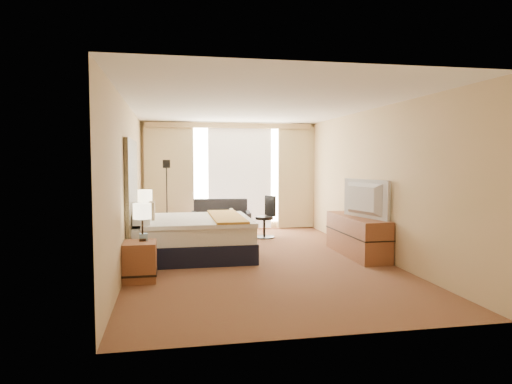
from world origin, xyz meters
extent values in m
cube|color=#58191D|center=(0.00, 0.00, 0.00)|extent=(4.20, 7.00, 0.02)
cube|color=silver|center=(0.00, 0.00, 2.60)|extent=(4.20, 7.00, 0.02)
cube|color=tan|center=(0.00, 3.50, 1.30)|extent=(4.20, 0.02, 2.60)
cube|color=tan|center=(0.00, -3.50, 1.30)|extent=(4.20, 0.02, 2.60)
cube|color=tan|center=(-2.10, 0.00, 1.30)|extent=(0.02, 7.00, 2.60)
cube|color=tan|center=(2.10, 0.00, 1.30)|extent=(0.02, 7.00, 2.60)
cube|color=black|center=(-2.06, 0.20, 1.28)|extent=(0.06, 1.85, 1.50)
cube|color=#9C5B38|center=(-1.87, -1.05, 0.28)|extent=(0.45, 0.52, 0.55)
cube|color=#9C5B38|center=(-1.87, 1.45, 0.28)|extent=(0.45, 0.52, 0.55)
cube|color=#9C5B38|center=(1.83, 0.00, 0.35)|extent=(0.50, 1.80, 0.70)
cube|color=silver|center=(0.25, 3.47, 1.32)|extent=(2.30, 0.02, 2.30)
cube|color=#CDB590|center=(-1.45, 3.38, 1.27)|extent=(1.15, 0.09, 2.50)
cube|color=#CDB590|center=(1.65, 3.38, 1.27)|extent=(0.90, 0.09, 2.50)
cube|color=white|center=(0.25, 3.43, 1.27)|extent=(1.55, 0.04, 2.50)
cube|color=tan|center=(0.00, 3.34, 2.52)|extent=(4.00, 0.16, 0.12)
cube|color=black|center=(-1.05, 0.44, 0.17)|extent=(2.01, 1.82, 0.34)
cube|color=white|center=(-1.05, 0.44, 0.48)|extent=(1.96, 1.77, 0.29)
cube|color=white|center=(-0.97, 0.44, 0.65)|extent=(1.84, 1.84, 0.07)
cube|color=orange|center=(-0.46, 0.44, 0.69)|extent=(0.53, 1.84, 0.04)
cube|color=white|center=(-1.88, 0.00, 0.77)|extent=(0.27, 0.75, 0.17)
cube|color=white|center=(-1.88, 0.88, 0.77)|extent=(0.27, 0.75, 0.17)
cube|color=beige|center=(-1.75, 0.44, 0.80)|extent=(0.10, 0.40, 0.34)
cube|color=maroon|center=(-0.33, 2.47, 0.12)|extent=(1.36, 0.82, 0.23)
cube|color=#2F2E33|center=(-0.33, 2.42, 0.31)|extent=(1.26, 0.67, 0.15)
cube|color=#2F2E33|center=(-0.30, 2.75, 0.56)|extent=(1.22, 0.24, 0.51)
cube|color=#2F2E33|center=(-0.93, 2.52, 0.34)|extent=(0.16, 0.71, 0.42)
cube|color=#2F2E33|center=(0.27, 2.41, 0.34)|extent=(0.16, 0.71, 0.42)
cube|color=beige|center=(-0.10, 2.40, 0.47)|extent=(0.10, 0.33, 0.30)
cube|color=black|center=(-1.50, 2.52, 0.01)|extent=(0.22, 0.22, 0.02)
cylinder|color=black|center=(-1.50, 2.52, 0.78)|extent=(0.03, 0.03, 1.52)
cube|color=black|center=(-1.50, 2.52, 1.61)|extent=(0.16, 0.16, 0.18)
cylinder|color=black|center=(0.58, 2.10, 0.01)|extent=(0.45, 0.45, 0.03)
cylinder|color=black|center=(0.58, 2.10, 0.23)|extent=(0.05, 0.05, 0.40)
cylinder|color=black|center=(0.58, 2.10, 0.44)|extent=(0.39, 0.39, 0.06)
cube|color=black|center=(0.73, 2.17, 0.70)|extent=(0.19, 0.34, 0.45)
cube|color=black|center=(-1.83, -0.99, 0.57)|extent=(0.09, 0.09, 0.04)
cylinder|color=black|center=(-1.83, -0.99, 0.75)|extent=(0.03, 0.03, 0.32)
cylinder|color=#FFEFBF|center=(-1.83, -0.99, 0.98)|extent=(0.25, 0.25, 0.22)
cube|color=black|center=(-1.91, 1.41, 0.57)|extent=(0.10, 0.10, 0.04)
cylinder|color=black|center=(-1.91, 1.41, 0.76)|extent=(0.03, 0.03, 0.34)
cylinder|color=#FFEFBF|center=(-1.91, 1.41, 1.01)|extent=(0.27, 0.27, 0.23)
cube|color=#7DA3C2|center=(-1.82, -0.95, 0.60)|extent=(0.12, 0.12, 0.10)
cube|color=black|center=(-1.87, 1.56, 0.59)|extent=(0.21, 0.19, 0.07)
imported|color=black|center=(1.78, -0.24, 1.03)|extent=(0.44, 1.16, 0.67)
camera|label=1|loc=(-1.45, -7.57, 1.70)|focal=32.00mm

